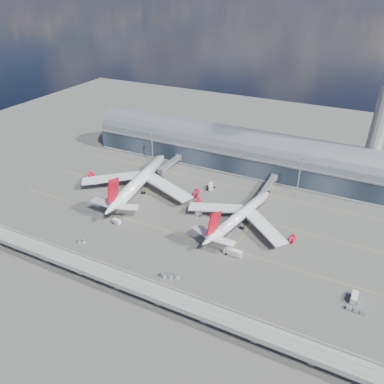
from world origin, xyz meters
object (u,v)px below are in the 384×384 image
at_px(service_truck_4, 199,212).
at_px(service_truck_2, 233,252).
at_px(floodlight_mast_right, 299,176).
at_px(service_truck_1, 117,221).
at_px(cargo_train_2, 356,310).
at_px(service_truck_5, 211,187).
at_px(cargo_train_0, 81,241).
at_px(control_tower, 384,107).
at_px(airliner_right, 240,216).
at_px(service_truck_3, 354,298).
at_px(cargo_train_1, 170,276).
at_px(airliner_left, 139,182).
at_px(floodlight_mast_left, 152,146).
at_px(service_truck_0, 96,181).

bearing_deg(service_truck_4, service_truck_2, -24.55).
bearing_deg(floodlight_mast_right, service_truck_4, -134.81).
bearing_deg(service_truck_1, cargo_train_2, -85.68).
bearing_deg(service_truck_5, service_truck_4, -104.30).
distance_m(service_truck_2, cargo_train_0, 74.49).
relative_size(service_truck_2, cargo_train_2, 1.20).
xyz_separation_m(control_tower, airliner_right, (-55.29, -71.35, -46.35)).
bearing_deg(service_truck_3, cargo_train_2, -74.94).
relative_size(service_truck_1, service_truck_3, 0.75).
height_order(service_truck_2, cargo_train_2, service_truck_2).
xyz_separation_m(service_truck_2, service_truck_4, (-29.00, 24.51, -0.27)).
bearing_deg(cargo_train_1, airliner_left, 62.59).
bearing_deg(service_truck_1, airliner_right, -56.43).
bearing_deg(cargo_train_1, floodlight_mast_right, 0.20).
height_order(control_tower, airliner_left, control_tower).
relative_size(floodlight_mast_left, airliner_right, 0.40).
bearing_deg(service_truck_2, floodlight_mast_right, -9.70).
bearing_deg(cargo_train_0, airliner_left, 23.72).
height_order(floodlight_mast_right, service_truck_3, floodlight_mast_right).
bearing_deg(service_truck_4, airliner_right, 16.56).
distance_m(airliner_left, cargo_train_1, 79.43).
height_order(floodlight_mast_left, service_truck_3, floodlight_mast_left).
relative_size(airliner_right, cargo_train_0, 13.95).
bearing_deg(cargo_train_1, cargo_train_2, -58.75).
height_order(floodlight_mast_left, service_truck_5, floodlight_mast_left).
relative_size(service_truck_3, service_truck_4, 1.22).
xyz_separation_m(service_truck_2, service_truck_5, (-34.96, 53.59, -0.04)).
distance_m(service_truck_0, service_truck_1, 50.64).
bearing_deg(service_truck_0, floodlight_mast_right, -17.23).
height_order(control_tower, service_truck_3, control_tower).
xyz_separation_m(service_truck_3, service_truck_5, (-89.22, 58.67, 0.09)).
bearing_deg(control_tower, service_truck_5, -153.19).
xyz_separation_m(airliner_left, cargo_train_2, (128.55, -42.64, -6.03)).
distance_m(control_tower, service_truck_0, 175.11).
distance_m(floodlight_mast_left, service_truck_2, 110.10).
height_order(service_truck_3, cargo_train_0, service_truck_3).
relative_size(control_tower, service_truck_1, 21.86).
bearing_deg(service_truck_1, floodlight_mast_left, 24.69).
bearing_deg(service_truck_2, service_truck_0, 76.84).
relative_size(airliner_left, service_truck_5, 11.40).
height_order(service_truck_1, cargo_train_0, service_truck_1).
distance_m(control_tower, floodlight_mast_right, 58.76).
relative_size(floodlight_mast_left, airliner_left, 0.33).
height_order(airliner_right, service_truck_5, airliner_right).
bearing_deg(service_truck_1, service_truck_4, -44.14).
bearing_deg(airliner_left, cargo_train_1, -54.84).
xyz_separation_m(floodlight_mast_left, service_truck_0, (-18.59, -39.53, -12.13)).
distance_m(service_truck_2, service_truck_4, 37.97).
relative_size(airliner_left, cargo_train_0, 17.25).
height_order(service_truck_1, service_truck_5, service_truck_5).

